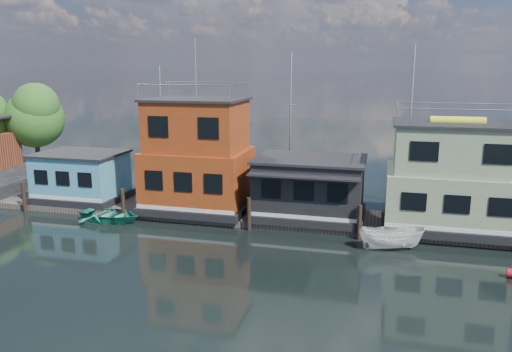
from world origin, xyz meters
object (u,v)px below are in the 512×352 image
(houseboat_blue, at_px, (81,176))
(houseboat_red, at_px, (198,158))
(dinghy_teal, at_px, (110,215))
(houseboat_green, at_px, (453,178))
(motorboat, at_px, (392,238))
(houseboat_dark, at_px, (310,187))

(houseboat_blue, xyz_separation_m, houseboat_red, (9.50, 0.00, 1.90))
(houseboat_blue, xyz_separation_m, dinghy_teal, (4.26, -3.26, -1.75))
(houseboat_red, xyz_separation_m, houseboat_green, (17.00, 0.00, -0.55))
(houseboat_red, bearing_deg, dinghy_teal, -148.09)
(dinghy_teal, height_order, motorboat, motorboat)
(houseboat_green, xyz_separation_m, dinghy_teal, (-22.24, -3.26, -3.09))
(houseboat_blue, distance_m, dinghy_teal, 5.64)
(houseboat_green, bearing_deg, houseboat_blue, -180.00)
(houseboat_red, distance_m, motorboat, 14.46)
(houseboat_blue, bearing_deg, houseboat_dark, -0.06)
(dinghy_teal, bearing_deg, houseboat_red, -51.72)
(houseboat_blue, xyz_separation_m, houseboat_dark, (17.50, -0.02, 0.21))
(dinghy_teal, bearing_deg, houseboat_green, -75.28)
(houseboat_dark, height_order, houseboat_green, houseboat_green)
(houseboat_blue, height_order, dinghy_teal, houseboat_blue)
(houseboat_red, xyz_separation_m, houseboat_dark, (8.00, -0.02, -1.69))
(houseboat_blue, relative_size, houseboat_red, 0.54)
(houseboat_green, bearing_deg, motorboat, -130.63)
(houseboat_green, xyz_separation_m, motorboat, (-3.57, -4.16, -2.83))
(houseboat_blue, xyz_separation_m, houseboat_green, (26.50, 0.00, 1.34))
(houseboat_blue, relative_size, motorboat, 1.71)
(houseboat_blue, bearing_deg, houseboat_green, 0.00)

